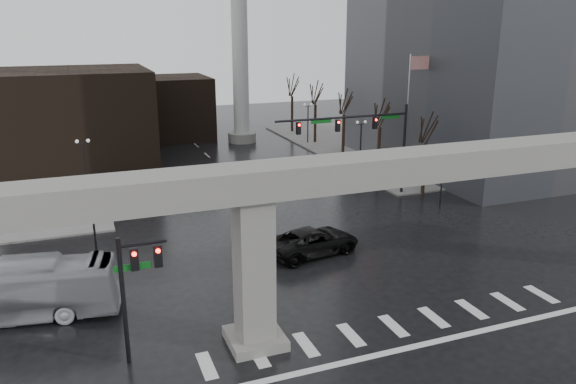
% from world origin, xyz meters
% --- Properties ---
extents(ground, '(160.00, 160.00, 0.00)m').
position_xyz_m(ground, '(0.00, 0.00, 0.00)').
color(ground, black).
rests_on(ground, ground).
extents(sidewalk_ne, '(28.00, 36.00, 0.15)m').
position_xyz_m(sidewalk_ne, '(26.00, 36.00, 0.07)').
color(sidewalk_ne, slate).
rests_on(sidewalk_ne, ground).
extents(elevated_guideway, '(48.00, 2.60, 8.70)m').
position_xyz_m(elevated_guideway, '(1.26, 0.00, 6.88)').
color(elevated_guideway, gray).
rests_on(elevated_guideway, ground).
extents(building_far_left, '(16.00, 14.00, 10.00)m').
position_xyz_m(building_far_left, '(-14.00, 42.00, 5.00)').
color(building_far_left, black).
rests_on(building_far_left, ground).
extents(building_far_mid, '(10.00, 10.00, 8.00)m').
position_xyz_m(building_far_mid, '(-2.00, 52.00, 4.00)').
color(building_far_mid, black).
rests_on(building_far_mid, ground).
extents(smokestack, '(3.60, 3.60, 30.00)m').
position_xyz_m(smokestack, '(6.00, 46.00, 13.35)').
color(smokestack, '#BABBB6').
rests_on(smokestack, ground).
extents(signal_mast_arm, '(12.12, 0.43, 8.00)m').
position_xyz_m(signal_mast_arm, '(8.99, 18.80, 5.83)').
color(signal_mast_arm, black).
rests_on(signal_mast_arm, ground).
extents(signal_left_pole, '(2.30, 0.30, 6.00)m').
position_xyz_m(signal_left_pole, '(-12.25, 0.50, 4.07)').
color(signal_left_pole, black).
rests_on(signal_left_pole, ground).
extents(flagpole_assembly, '(2.06, 0.12, 12.00)m').
position_xyz_m(flagpole_assembly, '(15.29, 22.00, 7.53)').
color(flagpole_assembly, silver).
rests_on(flagpole_assembly, ground).
extents(lamp_right_0, '(1.22, 0.32, 5.11)m').
position_xyz_m(lamp_right_0, '(13.50, 14.00, 3.47)').
color(lamp_right_0, black).
rests_on(lamp_right_0, ground).
extents(lamp_right_1, '(1.22, 0.32, 5.11)m').
position_xyz_m(lamp_right_1, '(13.50, 28.00, 3.47)').
color(lamp_right_1, black).
rests_on(lamp_right_1, ground).
extents(lamp_right_2, '(1.22, 0.32, 5.11)m').
position_xyz_m(lamp_right_2, '(13.50, 42.00, 3.47)').
color(lamp_right_2, black).
rests_on(lamp_right_2, ground).
extents(lamp_left_0, '(1.22, 0.32, 5.11)m').
position_xyz_m(lamp_left_0, '(-13.50, 14.00, 3.47)').
color(lamp_left_0, black).
rests_on(lamp_left_0, ground).
extents(lamp_left_1, '(1.22, 0.32, 5.11)m').
position_xyz_m(lamp_left_1, '(-13.50, 28.00, 3.47)').
color(lamp_left_1, black).
rests_on(lamp_left_1, ground).
extents(lamp_left_2, '(1.22, 0.32, 5.11)m').
position_xyz_m(lamp_left_2, '(-13.50, 42.00, 3.47)').
color(lamp_left_2, black).
rests_on(lamp_left_2, ground).
extents(tree_right_0, '(1.09, 1.58, 7.50)m').
position_xyz_m(tree_right_0, '(14.53, 18.02, 2.79)').
color(tree_right_0, black).
rests_on(tree_right_0, ground).
extents(tree_right_1, '(1.09, 1.61, 7.67)m').
position_xyz_m(tree_right_1, '(14.53, 26.02, 2.85)').
color(tree_right_1, black).
rests_on(tree_right_1, ground).
extents(tree_right_2, '(1.10, 1.63, 7.85)m').
position_xyz_m(tree_right_2, '(14.53, 34.02, 2.91)').
color(tree_right_2, black).
rests_on(tree_right_2, ground).
extents(tree_right_3, '(1.11, 1.66, 8.02)m').
position_xyz_m(tree_right_3, '(14.53, 42.02, 2.98)').
color(tree_right_3, black).
rests_on(tree_right_3, ground).
extents(tree_right_4, '(1.12, 1.69, 8.19)m').
position_xyz_m(tree_right_4, '(14.53, 50.02, 3.04)').
color(tree_right_4, black).
rests_on(tree_right_4, ground).
extents(pickup_truck, '(6.77, 4.03, 1.76)m').
position_xyz_m(pickup_truck, '(-0.10, 8.99, 0.88)').
color(pickup_truck, black).
rests_on(pickup_truck, ground).
extents(city_bus, '(11.41, 4.56, 3.10)m').
position_xyz_m(city_bus, '(-18.12, 6.78, 1.55)').
color(city_bus, silver).
rests_on(city_bus, ground).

